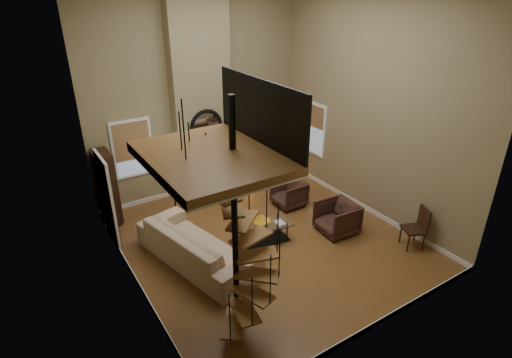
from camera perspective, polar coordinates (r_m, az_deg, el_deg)
ground at (r=9.59m, az=1.30°, el=-8.47°), size 6.00×6.50×0.01m
back_wall at (r=11.10m, az=-8.11°, el=11.72°), size 6.00×0.02×5.50m
front_wall at (r=6.15m, az=18.63°, el=-1.06°), size 6.00×0.02×5.50m
left_wall at (r=7.23m, az=-18.70°, el=2.96°), size 0.02×6.50×5.50m
right_wall at (r=10.28m, az=15.72°, el=9.91°), size 0.02×6.50×5.50m
baseboard_back at (r=12.02m, az=-7.30°, el=-0.82°), size 6.00×0.02×0.12m
baseboard_front at (r=7.69m, az=15.64°, el=-19.24°), size 6.00×0.02×0.12m
baseboard_left at (r=8.58m, az=-16.07°, el=-13.82°), size 0.02×6.50×0.12m
baseboard_right at (r=11.26m, az=14.08°, el=-3.35°), size 0.02×6.50×0.12m
chimney_breast at (r=10.94m, az=-7.67°, el=11.54°), size 1.60×0.38×5.50m
hearth at (r=11.50m, az=-5.83°, el=-2.26°), size 1.50×0.60×0.04m
firebox at (r=11.50m, az=-6.61°, el=0.65°), size 0.95×0.02×0.72m
mantel at (r=11.19m, az=-6.58°, el=3.29°), size 1.70×0.18×0.06m
mirror_frame at (r=10.96m, az=-6.93°, el=7.26°), size 0.94×0.10×0.94m
mirror_disc at (r=10.97m, az=-6.95°, el=7.27°), size 0.80×0.01×0.80m
vase_left at (r=10.96m, az=-9.29°, el=3.49°), size 0.24×0.24×0.25m
vase_right at (r=11.43m, az=-4.01°, el=4.61°), size 0.20×0.20×0.21m
window_back at (r=10.80m, az=-16.84°, el=4.18°), size 1.02×0.06×1.52m
window_right at (r=11.95m, az=7.98°, el=7.11°), size 0.06×1.02×1.52m
entry_door at (r=9.55m, az=-19.90°, el=-2.96°), size 0.10×1.05×2.16m
loft at (r=5.76m, az=-5.39°, el=3.75°), size 1.70×2.20×1.09m
spiral_stair at (r=6.55m, az=-2.86°, el=-7.62°), size 1.47×1.47×4.06m
hutch at (r=10.48m, az=-20.09°, el=-1.00°), size 0.37×0.79×1.76m
sofa at (r=8.80m, az=-8.40°, el=-9.12°), size 1.77×3.09×0.85m
armchair_near at (r=10.88m, az=4.92°, el=-1.93°), size 0.78×0.75×0.70m
armchair_far at (r=9.94m, az=11.59°, el=-5.26°), size 0.92×0.89×0.78m
coffee_table at (r=9.36m, az=0.91°, el=-7.28°), size 1.36×0.76×0.48m
bowl at (r=9.28m, az=0.75°, el=-6.03°), size 0.41×0.41×0.10m
book at (r=9.33m, az=3.23°, el=-6.14°), size 0.20×0.26×0.02m
floor_lamp at (r=9.95m, az=-11.66°, el=1.64°), size 0.41×0.41×1.72m
accent_lamp at (r=12.36m, az=-0.79°, el=1.16°), size 0.14×0.14×0.50m
side_chair at (r=9.78m, az=21.62°, el=-6.09°), size 0.58×0.58×0.96m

